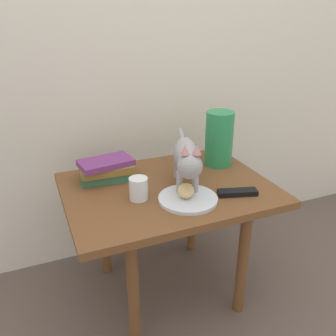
% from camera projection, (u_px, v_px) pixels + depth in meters
% --- Properties ---
extents(ground_plane, '(6.00, 6.00, 0.00)m').
position_uv_depth(ground_plane, '(168.00, 288.00, 1.64)').
color(ground_plane, brown).
extents(back_panel, '(4.00, 0.04, 2.20)m').
position_uv_depth(back_panel, '(130.00, 27.00, 1.55)').
color(back_panel, silver).
rests_on(back_panel, ground).
extents(side_table, '(0.81, 0.61, 0.52)m').
position_uv_depth(side_table, '(168.00, 201.00, 1.45)').
color(side_table, brown).
rests_on(side_table, ground).
extents(plate, '(0.22, 0.22, 0.01)m').
position_uv_depth(plate, '(188.00, 199.00, 1.32)').
color(plate, silver).
rests_on(plate, side_table).
extents(bread_roll, '(0.09, 0.10, 0.05)m').
position_uv_depth(bread_roll, '(186.00, 191.00, 1.31)').
color(bread_roll, '#E0BC7A').
rests_on(bread_roll, plate).
extents(cat, '(0.20, 0.46, 0.23)m').
position_uv_depth(cat, '(187.00, 157.00, 1.36)').
color(cat, '#99999E').
rests_on(cat, side_table).
extents(book_stack, '(0.23, 0.16, 0.09)m').
position_uv_depth(book_stack, '(106.00, 169.00, 1.47)').
color(book_stack, '#336B4C').
rests_on(book_stack, side_table).
extents(green_vase, '(0.12, 0.12, 0.24)m').
position_uv_depth(green_vase, '(219.00, 139.00, 1.59)').
color(green_vase, '#288C51').
rests_on(green_vase, side_table).
extents(candle_jar, '(0.07, 0.07, 0.08)m').
position_uv_depth(candle_jar, '(139.00, 190.00, 1.32)').
color(candle_jar, silver).
rests_on(candle_jar, side_table).
extents(tv_remote, '(0.16, 0.08, 0.02)m').
position_uv_depth(tv_remote, '(237.00, 192.00, 1.36)').
color(tv_remote, black).
rests_on(tv_remote, side_table).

